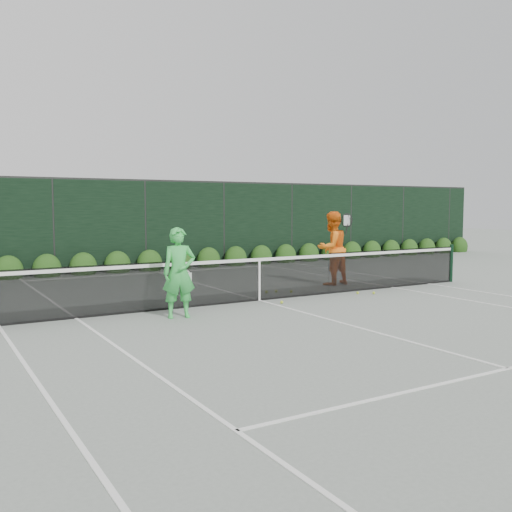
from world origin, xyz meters
TOP-DOWN VIEW (x-y plane):
  - ground at (0.00, 0.00)m, footprint 80.00×80.00m
  - tennis_net at (-0.02, 0.00)m, footprint 12.90×0.10m
  - player_woman at (-2.36, -0.91)m, footprint 0.71×0.55m
  - player_man at (3.07, 1.24)m, footprint 1.07×0.89m
  - court_lines at (0.00, 0.00)m, footprint 11.03×23.83m
  - windscreen_fence at (0.00, -2.71)m, footprint 32.00×21.07m
  - hedge_row at (-0.00, 7.15)m, footprint 31.66×0.65m
  - tennis_balls at (1.46, 0.11)m, footprint 2.76×1.55m

SIDE VIEW (x-z plane):
  - ground at x=0.00m, z-range 0.00..0.00m
  - court_lines at x=0.00m, z-range 0.00..0.01m
  - tennis_balls at x=1.46m, z-range 0.00..0.07m
  - hedge_row at x=0.00m, z-range -0.23..0.70m
  - tennis_net at x=-0.02m, z-range 0.00..1.07m
  - player_woman at x=-2.36m, z-range 0.00..1.75m
  - player_man at x=3.07m, z-range 0.00..2.01m
  - windscreen_fence at x=0.00m, z-range -0.02..3.04m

